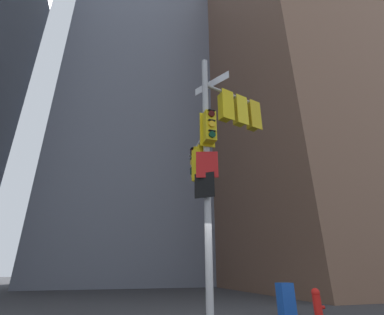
{
  "coord_description": "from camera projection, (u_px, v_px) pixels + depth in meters",
  "views": [
    {
      "loc": [
        -2.6,
        -7.08,
        1.35
      ],
      "look_at": [
        -0.34,
        0.4,
        4.58
      ],
      "focal_mm": 25.38,
      "sensor_mm": 36.0,
      "label": 1
    }
  ],
  "objects": [
    {
      "name": "building_tower_right",
      "position": [
        303.0,
        86.0,
        27.81
      ],
      "size": [
        16.84,
        16.84,
        37.62
      ],
      "primitive_type": "cube",
      "color": "brown",
      "rests_on": "ground"
    },
    {
      "name": "building_mid_block",
      "position": [
        140.0,
        132.0,
        34.91
      ],
      "size": [
        17.16,
        17.16,
        35.45
      ],
      "primitive_type": "cube",
      "color": "slate",
      "rests_on": "ground"
    },
    {
      "name": "newspaper_box",
      "position": [
        286.0,
        300.0,
        8.29
      ],
      "size": [
        0.45,
        0.36,
        0.97
      ],
      "color": "#194CB2",
      "rests_on": "ground"
    },
    {
      "name": "signal_pole_assembly",
      "position": [
        218.0,
        142.0,
        8.75
      ],
      "size": [
        2.66,
        2.35,
        8.14
      ],
      "color": "#B2B2B5",
      "rests_on": "ground"
    },
    {
      "name": "fire_hydrant",
      "position": [
        317.0,
        305.0,
        7.49
      ],
      "size": [
        0.33,
        0.23,
        0.87
      ],
      "color": "red",
      "rests_on": "ground"
    }
  ]
}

